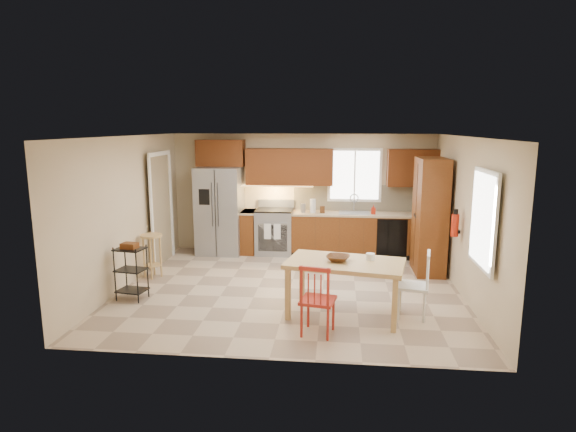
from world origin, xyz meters
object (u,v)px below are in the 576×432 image
Objects in this scene: table_bowl at (338,261)px; table_jar at (370,258)px; bar_stool at (152,256)px; range_stove at (275,232)px; fire_extinguisher at (455,225)px; soap_bottle at (373,209)px; pantry at (430,216)px; utility_cart at (131,273)px; dining_table at (345,289)px; chair_white at (413,285)px; chair_red at (318,299)px; refrigerator at (220,211)px.

table_jar reaches higher than table_bowl.
bar_stool is (-3.73, 1.32, -0.44)m from table_jar.
range_stove reaches higher than table_bowl.
table_jar is at bearing 12.53° from table_bowl.
soap_bottle is at bearing 120.53° from fire_extinguisher.
table_jar is at bearing -94.65° from soap_bottle.
pantry is 1.07m from fire_extinguisher.
dining_table is at bearing 3.69° from utility_cart.
chair_white is at bearing -53.39° from range_stove.
fire_extinguisher is 0.42× the size of utility_cart.
chair_red reaches higher than dining_table.
refrigerator is 1.13× the size of dining_table.
chair_red is 0.77m from table_bowl.
table_bowl is at bearing -67.79° from range_stove.
chair_white is (-0.60, -2.22, -0.58)m from pantry.
pantry reaches higher than table_jar.
table_jar is (2.93, -3.09, -0.08)m from refrigerator.
table_bowl is 0.38× the size of utility_cart.
chair_white is 2.90× the size of table_bowl.
chair_white is at bearing 2.72° from table_bowl.
range_stove is at bearing 116.39° from chair_red.
chair_red reaches higher than range_stove.
refrigerator is at bearing 133.48° from table_jar.
table_bowl is 0.47m from table_jar.
table_jar is (-1.20, -2.17, -0.22)m from pantry.
table_bowl is at bearing -169.06° from dining_table.
range_stove is 3.83m from fire_extinguisher.
pantry is 2.49m from table_jar.
chair_white is at bearing 5.61° from utility_cart.
bar_stool is (-3.28, 1.42, -0.41)m from table_bowl.
dining_table is at bearing -124.40° from pantry.
bar_stool is at bearing 156.55° from chair_red.
chair_red is 1.11× the size of utility_cart.
refrigerator is at bearing 59.26° from chair_white.
table_jar is at bearing -141.43° from fire_extinguisher.
refrigerator reaches higher than soap_bottle.
chair_red is at bearing -30.51° from bar_stool.
soap_bottle is 3.08m from table_jar.
dining_table is at bearing -164.05° from table_jar.
fire_extinguisher is at bearing -79.22° from pantry.
pantry is at bearing -18.29° from range_stove.
chair_white is (0.35, -3.12, -0.52)m from soap_bottle.
fire_extinguisher is 2.54× the size of table_jar.
range_stove is 3.19m from pantry.
range_stove is 1.18× the size of bar_stool.
fire_extinguisher is 2.24m from table_bowl.
refrigerator is 4.46m from chair_red.
chair_white is at bearing -41.68° from refrigerator.
chair_red is 1.22× the size of bar_stool.
bar_stool is at bearing 104.31° from utility_cart.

